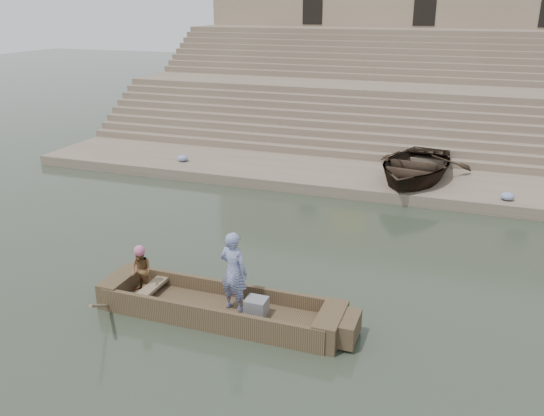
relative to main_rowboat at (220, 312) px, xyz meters
The scene contains 13 objects.
ground 4.45m from the main_rowboat, 39.85° to the left, with size 120.00×120.00×0.00m, color #293226.
lower_landing 11.38m from the main_rowboat, 72.53° to the left, with size 32.00×4.00×0.40m, color #83715D.
mid_landing 18.71m from the main_rowboat, 79.46° to the left, with size 32.00×3.00×2.80m, color #83715D.
upper_landing 25.70m from the main_rowboat, 82.33° to the left, with size 32.00×3.00×5.20m, color #83715D.
ghat_steps 20.40m from the main_rowboat, 80.33° to the left, with size 32.00×11.00×5.20m.
building_wall 30.05m from the main_rowboat, 83.36° to the left, with size 32.00×5.07×11.20m.
main_rowboat is the anchor object (origin of this frame).
rowboat_trim 0.28m from the main_rowboat, ahead, with size 6.04×2.63×1.81m.
standing_man 1.09m from the main_rowboat, 14.49° to the left, with size 0.67×0.44×1.85m, color navy.
rowing_man 2.11m from the main_rowboat, behind, with size 0.55×0.43×1.14m, color #206124.
television 0.93m from the main_rowboat, ahead, with size 0.46×0.42×0.40m.
beached_rowboat 11.29m from the main_rowboat, 74.36° to the left, with size 3.59×5.03×1.04m, color #2D2116.
cloth_bundles 9.83m from the main_rowboat, 90.26° to the left, with size 13.06×1.14×0.26m.
Camera 1 is at (1.42, -12.86, 6.66)m, focal length 37.19 mm.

